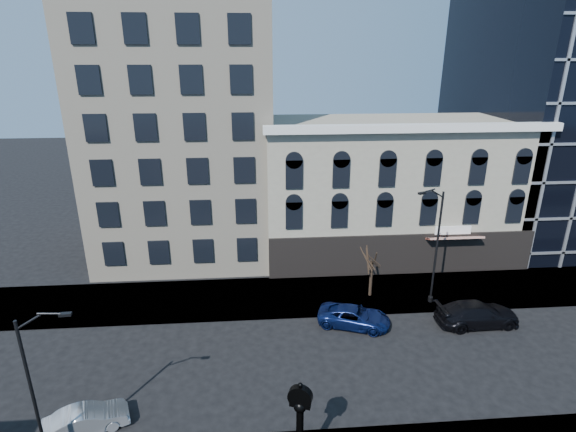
{
  "coord_description": "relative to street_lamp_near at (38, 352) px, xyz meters",
  "views": [
    {
      "loc": [
        -0.02,
        -21.89,
        17.44
      ],
      "look_at": [
        2.0,
        4.0,
        8.0
      ],
      "focal_mm": 28.0,
      "sensor_mm": 36.0,
      "label": 1
    }
  ],
  "objects": [
    {
      "name": "ground",
      "position": [
        8.95,
        5.97,
        -6.07
      ],
      "size": [
        160.0,
        160.0,
        0.0
      ],
      "primitive_type": "plane",
      "color": "black",
      "rests_on": "ground"
    },
    {
      "name": "sidewalk_far",
      "position": [
        8.95,
        13.97,
        -6.01
      ],
      "size": [
        160.0,
        6.0,
        0.12
      ],
      "primitive_type": "cube",
      "color": "gray",
      "rests_on": "ground"
    },
    {
      "name": "cream_tower",
      "position": [
        2.84,
        24.85,
        13.25
      ],
      "size": [
        15.9,
        15.4,
        42.5
      ],
      "color": "beige",
      "rests_on": "ground"
    },
    {
      "name": "victorian_row",
      "position": [
        20.95,
        21.86,
        -0.08
      ],
      "size": [
        22.6,
        11.19,
        12.5
      ],
      "color": "#A39B86",
      "rests_on": "ground"
    },
    {
      "name": "street_lamp_near",
      "position": [
        0.0,
        0.0,
        0.0
      ],
      "size": [
        2.04,
        0.36,
        7.89
      ],
      "rotation": [
        0.0,
        0.0,
        0.06
      ],
      "color": "black",
      "rests_on": "sidewalk_near"
    },
    {
      "name": "street_lamp_far",
      "position": [
        21.1,
        12.05,
        0.82
      ],
      "size": [
        2.22,
        1.05,
        8.98
      ],
      "rotation": [
        0.0,
        0.0,
        3.51
      ],
      "color": "black",
      "rests_on": "sidewalk_far"
    },
    {
      "name": "bare_tree_far",
      "position": [
        17.48,
        13.55,
        -2.53
      ],
      "size": [
        2.65,
        2.65,
        4.55
      ],
      "color": "#312318",
      "rests_on": "sidewalk_far"
    },
    {
      "name": "car_near_b",
      "position": [
        0.46,
        1.91,
        -5.43
      ],
      "size": [
        4.14,
        2.66,
        1.29
      ],
      "primitive_type": "imported",
      "rotation": [
        0.0,
        0.0,
        1.93
      ],
      "color": "#A5A8AD",
      "rests_on": "ground"
    },
    {
      "name": "car_far_a",
      "position": [
        15.43,
        9.82,
        -5.4
      ],
      "size": [
        5.31,
        3.71,
        1.35
      ],
      "primitive_type": "imported",
      "rotation": [
        0.0,
        0.0,
        1.24
      ],
      "color": "#0C194C",
      "rests_on": "ground"
    },
    {
      "name": "car_far_b",
      "position": [
        23.77,
        9.31,
        -5.26
      ],
      "size": [
        5.7,
        2.51,
        1.63
      ],
      "primitive_type": "imported",
      "rotation": [
        0.0,
        0.0,
        1.61
      ],
      "color": "black",
      "rests_on": "ground"
    }
  ]
}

